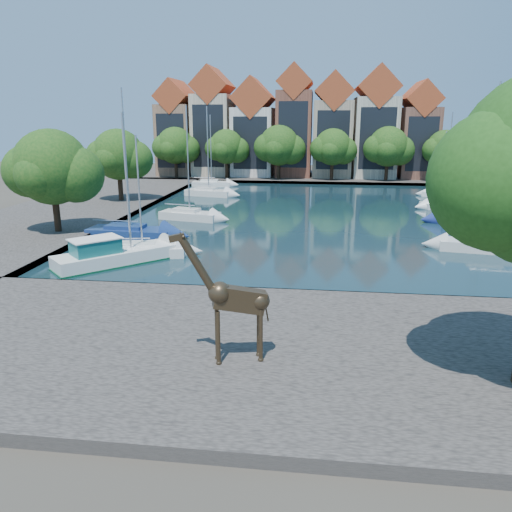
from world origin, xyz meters
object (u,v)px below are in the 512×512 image
at_px(giraffe_statue, 232,299).
at_px(motorsailer, 114,253).
at_px(sailboat_right_a, 481,243).
at_px(sailboat_left_a, 143,249).

xyz_separation_m(giraffe_statue, motorsailer, (-10.30, 13.29, -2.16)).
xyz_separation_m(giraffe_statue, sailboat_right_a, (14.90, 19.88, -2.31)).
relative_size(motorsailer, sailboat_left_a, 1.17).
height_order(sailboat_left_a, sailboat_right_a, sailboat_right_a).
height_order(motorsailer, sailboat_right_a, sailboat_right_a).
distance_m(motorsailer, sailboat_right_a, 26.04).
xyz_separation_m(motorsailer, sailboat_left_a, (1.19, 2.19, -0.23)).
height_order(motorsailer, sailboat_left_a, motorsailer).
height_order(giraffe_statue, motorsailer, motorsailer).
height_order(giraffe_statue, sailboat_left_a, sailboat_left_a).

